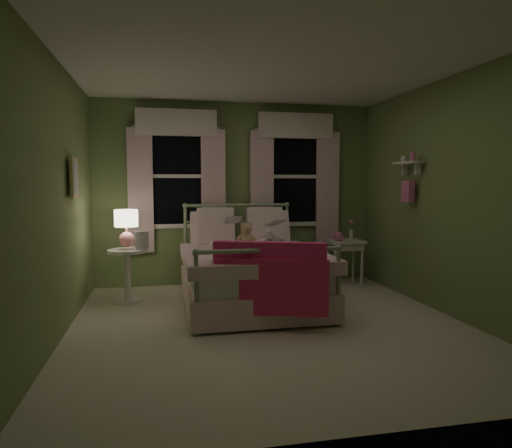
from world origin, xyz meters
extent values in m
plane|color=silver|center=(0.00, 0.00, 0.00)|extent=(4.20, 4.20, 0.00)
plane|color=white|center=(0.00, 0.00, 2.60)|extent=(4.20, 4.20, 0.00)
plane|color=#758D54|center=(0.00, 2.10, 1.30)|extent=(4.00, 0.00, 4.00)
plane|color=#758D54|center=(0.00, -2.10, 1.30)|extent=(4.00, 0.00, 4.00)
plane|color=#758D54|center=(-2.00, 0.00, 1.30)|extent=(0.00, 4.20, 4.20)
plane|color=#758D54|center=(2.00, 0.00, 1.30)|extent=(0.00, 4.20, 4.20)
cube|color=white|center=(-0.05, 0.81, 0.42)|extent=(1.44, 1.94, 0.26)
cube|color=white|center=(-0.05, 0.81, 0.18)|extent=(1.54, 2.02, 0.30)
cube|color=white|center=(-0.05, 0.66, 0.60)|extent=(1.58, 1.75, 0.14)
cylinder|color=#9EB793|center=(-0.74, 0.81, 0.30)|extent=(0.04, 1.90, 0.04)
cylinder|color=#9EB793|center=(0.64, 0.81, 0.30)|extent=(0.04, 1.90, 0.04)
cylinder|color=#9EB793|center=(-0.76, 1.78, 0.57)|extent=(0.04, 0.04, 1.15)
cylinder|color=#9EB793|center=(0.66, 1.78, 0.57)|extent=(0.04, 0.04, 1.15)
sphere|color=#9EB793|center=(-0.76, 1.78, 1.15)|extent=(0.07, 0.07, 0.07)
sphere|color=#9EB793|center=(0.66, 1.78, 1.15)|extent=(0.07, 0.07, 0.07)
cylinder|color=#9EB793|center=(-0.05, 1.78, 1.15)|extent=(1.42, 0.04, 0.04)
cylinder|color=#9EB793|center=(-0.05, 1.78, 0.93)|extent=(1.38, 0.03, 0.03)
cylinder|color=#9EB793|center=(-0.76, -0.16, 0.40)|extent=(0.04, 0.04, 0.80)
cylinder|color=#9EB793|center=(0.66, -0.16, 0.40)|extent=(0.04, 0.04, 0.80)
sphere|color=#9EB793|center=(-0.76, -0.16, 0.80)|extent=(0.07, 0.07, 0.07)
sphere|color=#9EB793|center=(0.66, -0.16, 0.80)|extent=(0.07, 0.07, 0.07)
cylinder|color=#9EB793|center=(-0.05, -0.16, 0.80)|extent=(1.42, 0.04, 0.04)
cube|color=white|center=(-0.43, 1.51, 0.80)|extent=(0.55, 0.32, 0.57)
cube|color=white|center=(0.33, 1.51, 0.80)|extent=(0.55, 0.32, 0.57)
cube|color=white|center=(-0.38, 1.51, 0.88)|extent=(0.48, 0.30, 0.51)
cube|color=white|center=(0.28, 1.51, 0.88)|extent=(0.48, 0.30, 0.51)
cube|color=#F02F7D|center=(-0.05, -0.16, 0.72)|extent=(1.07, 0.46, 0.32)
cube|color=#EE2E6D|center=(-0.05, -0.23, 0.45)|extent=(1.06, 0.36, 0.55)
imported|color=#F7D1DD|center=(-0.33, 1.26, 0.96)|extent=(0.33, 0.27, 0.77)
imported|color=#F7D1DD|center=(0.23, 1.26, 0.96)|extent=(0.43, 0.36, 0.78)
imported|color=beige|center=(-0.33, 1.01, 0.96)|extent=(0.20, 0.12, 0.26)
imported|color=beige|center=(0.23, 1.01, 0.92)|extent=(0.22, 0.17, 0.26)
sphere|color=tan|center=(-0.05, 1.11, 0.75)|extent=(0.20, 0.20, 0.20)
sphere|color=tan|center=(-0.05, 1.09, 0.89)|extent=(0.14, 0.14, 0.14)
sphere|color=tan|center=(-0.10, 1.09, 0.95)|extent=(0.05, 0.05, 0.05)
sphere|color=tan|center=(-0.01, 1.09, 0.95)|extent=(0.05, 0.05, 0.05)
sphere|color=tan|center=(-0.13, 1.08, 0.77)|extent=(0.08, 0.08, 0.08)
sphere|color=tan|center=(0.03, 1.08, 0.77)|extent=(0.08, 0.08, 0.08)
sphere|color=#8C6B51|center=(-0.05, 1.03, 0.89)|extent=(0.05, 0.05, 0.05)
cylinder|color=white|center=(-1.49, 1.26, 0.63)|extent=(0.46, 0.46, 0.04)
cylinder|color=white|center=(-1.49, 1.26, 0.32)|extent=(0.08, 0.08, 0.60)
cylinder|color=white|center=(-1.49, 1.26, 0.01)|extent=(0.34, 0.34, 0.03)
sphere|color=pink|center=(-1.49, 1.26, 0.77)|extent=(0.19, 0.19, 0.19)
cylinder|color=pink|center=(-1.49, 1.26, 0.89)|extent=(0.03, 0.03, 0.11)
cylinder|color=#FFEAC6|center=(-1.49, 1.26, 1.03)|extent=(0.28, 0.28, 0.21)
imported|color=beige|center=(-1.39, 1.18, 0.66)|extent=(0.20, 0.25, 0.02)
cube|color=white|center=(1.46, 1.59, 0.63)|extent=(0.50, 0.40, 0.04)
cube|color=white|center=(1.46, 1.59, 0.56)|extent=(0.44, 0.34, 0.08)
cylinder|color=white|center=(1.26, 1.44, 0.31)|extent=(0.04, 0.04, 0.60)
cylinder|color=white|center=(1.66, 1.44, 0.31)|extent=(0.04, 0.04, 0.60)
cylinder|color=white|center=(1.26, 1.74, 0.31)|extent=(0.04, 0.04, 0.60)
cylinder|color=white|center=(1.66, 1.74, 0.31)|extent=(0.04, 0.04, 0.60)
sphere|color=pink|center=(1.36, 1.59, 0.71)|extent=(0.14, 0.14, 0.14)
cube|color=pink|center=(1.36, 1.50, 0.69)|extent=(0.10, 0.05, 0.04)
cylinder|color=white|center=(1.58, 1.64, 0.72)|extent=(0.05, 0.05, 0.14)
cylinder|color=#4C7F3F|center=(1.58, 1.64, 0.83)|extent=(0.01, 0.01, 0.12)
sphere|color=pink|center=(1.58, 1.64, 0.90)|extent=(0.06, 0.06, 0.06)
cube|color=black|center=(-0.85, 2.08, 1.55)|extent=(0.76, 0.02, 1.35)
cube|color=white|center=(-0.85, 2.06, 2.25)|extent=(0.84, 0.05, 0.06)
cube|color=white|center=(-0.85, 2.06, 0.85)|extent=(0.84, 0.05, 0.06)
cube|color=white|center=(-1.25, 2.06, 1.55)|extent=(0.06, 0.05, 1.40)
cube|color=white|center=(-0.45, 2.06, 1.55)|extent=(0.06, 0.05, 1.40)
cube|color=white|center=(-0.85, 2.06, 1.55)|extent=(0.76, 0.04, 0.05)
cube|color=silver|center=(-1.35, 2.02, 1.35)|extent=(0.34, 0.06, 1.70)
cube|color=white|center=(-0.35, 2.02, 1.35)|extent=(0.34, 0.06, 1.70)
cube|color=white|center=(-0.85, 2.00, 2.28)|extent=(1.10, 0.08, 0.36)
cylinder|color=white|center=(-0.85, 2.04, 2.22)|extent=(1.20, 0.03, 0.03)
cube|color=black|center=(0.85, 2.08, 1.55)|extent=(0.76, 0.02, 1.35)
cube|color=white|center=(0.85, 2.06, 2.25)|extent=(0.84, 0.05, 0.06)
cube|color=white|center=(0.85, 2.06, 0.85)|extent=(0.84, 0.05, 0.06)
cube|color=white|center=(0.45, 2.06, 1.55)|extent=(0.06, 0.05, 1.40)
cube|color=white|center=(1.25, 2.06, 1.55)|extent=(0.06, 0.05, 1.40)
cube|color=white|center=(0.85, 2.06, 1.55)|extent=(0.76, 0.04, 0.05)
cube|color=white|center=(0.35, 2.02, 1.35)|extent=(0.34, 0.06, 1.70)
cube|color=white|center=(1.35, 2.02, 1.35)|extent=(0.34, 0.06, 1.70)
cube|color=white|center=(0.85, 2.00, 2.28)|extent=(1.10, 0.08, 0.36)
cylinder|color=white|center=(0.85, 2.04, 2.22)|extent=(1.20, 0.03, 0.03)
cube|color=white|center=(1.89, 0.70, 1.70)|extent=(0.15, 0.50, 0.03)
cube|color=white|center=(1.93, 0.55, 1.62)|extent=(0.06, 0.03, 0.14)
cube|color=white|center=(1.93, 0.85, 1.62)|extent=(0.06, 0.03, 0.14)
cylinder|color=pink|center=(1.89, 0.60, 1.77)|extent=(0.06, 0.06, 0.10)
sphere|color=white|center=(1.89, 0.80, 1.75)|extent=(0.08, 0.08, 0.08)
cube|color=pink|center=(1.90, 0.70, 1.35)|extent=(0.08, 0.18, 0.26)
cube|color=beige|center=(-1.95, 0.60, 1.50)|extent=(0.03, 0.32, 0.42)
cube|color=silver|center=(-1.94, 0.60, 1.50)|extent=(0.01, 0.25, 0.34)
camera|label=1|loc=(-1.06, -4.42, 1.44)|focal=32.00mm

